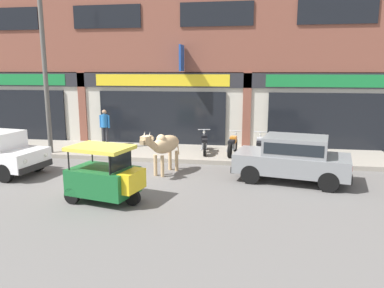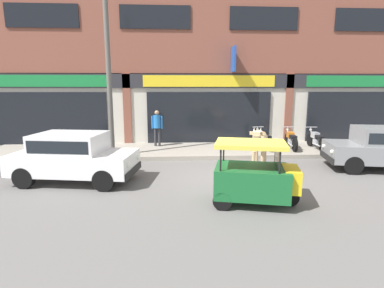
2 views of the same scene
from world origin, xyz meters
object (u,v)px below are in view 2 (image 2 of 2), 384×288
(auto_rickshaw, at_px, (255,177))
(pedestrian, at_px, (157,124))
(motorcycle_2, at_px, (316,140))
(car_1, at_px, (384,146))
(utility_pole, at_px, (109,72))
(motorcycle_0, at_px, (264,140))
(motorcycle_1, at_px, (291,140))
(cow, at_px, (260,141))
(car_0, at_px, (73,155))

(auto_rickshaw, height_order, pedestrian, pedestrian)
(motorcycle_2, bearing_deg, car_1, -70.13)
(pedestrian, bearing_deg, utility_pole, -131.55)
(motorcycle_0, height_order, utility_pole, utility_pole)
(auto_rickshaw, relative_size, pedestrian, 1.33)
(motorcycle_1, distance_m, utility_pole, 7.94)
(motorcycle_0, relative_size, utility_pole, 0.29)
(cow, height_order, motorcycle_2, cow)
(auto_rickshaw, relative_size, motorcycle_0, 1.18)
(motorcycle_2, bearing_deg, motorcycle_1, 173.90)
(cow, bearing_deg, utility_pole, 161.10)
(cow, relative_size, motorcycle_0, 1.13)
(auto_rickshaw, bearing_deg, motorcycle_2, 52.94)
(cow, xyz_separation_m, motorcycle_0, (0.99, 2.81, -0.45))
(motorcycle_0, bearing_deg, auto_rickshaw, -108.61)
(motorcycle_2, relative_size, utility_pole, 0.29)
(motorcycle_2, bearing_deg, cow, -141.12)
(motorcycle_0, distance_m, utility_pole, 6.88)
(cow, height_order, motorcycle_1, cow)
(car_0, height_order, motorcycle_2, car_0)
(car_0, height_order, pedestrian, pedestrian)
(car_1, distance_m, utility_pole, 9.97)
(auto_rickshaw, bearing_deg, pedestrian, 112.27)
(motorcycle_0, relative_size, motorcycle_2, 1.00)
(auto_rickshaw, height_order, motorcycle_1, auto_rickshaw)
(cow, xyz_separation_m, utility_pole, (-5.22, 1.79, 2.31))
(auto_rickshaw, height_order, motorcycle_0, auto_rickshaw)
(pedestrian, bearing_deg, motorcycle_0, -9.93)
(car_1, xyz_separation_m, motorcycle_0, (-3.23, 2.99, -0.26))
(motorcycle_0, height_order, motorcycle_1, same)
(car_1, bearing_deg, motorcycle_1, 125.53)
(car_0, bearing_deg, cow, 8.64)
(cow, height_order, auto_rickshaw, cow)
(motorcycle_1, bearing_deg, auto_rickshaw, -118.85)
(cow, bearing_deg, motorcycle_1, 51.45)
(utility_pole, bearing_deg, pedestrian, 48.45)
(motorcycle_0, xyz_separation_m, pedestrian, (-4.59, 0.80, 0.60))
(motorcycle_1, relative_size, motorcycle_2, 1.00)
(car_0, relative_size, motorcycle_1, 2.09)
(cow, distance_m, auto_rickshaw, 3.07)
(motorcycle_2, distance_m, utility_pole, 8.92)
(cow, height_order, utility_pole, utility_pole)
(car_0, relative_size, car_1, 0.99)
(motorcycle_1, bearing_deg, utility_pole, -172.91)
(car_1, relative_size, motorcycle_2, 2.10)
(motorcycle_0, bearing_deg, car_1, -42.86)
(pedestrian, xyz_separation_m, utility_pole, (-1.62, -1.83, 2.17))
(utility_pole, bearing_deg, auto_rickshaw, -47.54)
(motorcycle_1, bearing_deg, motorcycle_2, -6.10)
(auto_rickshaw, xyz_separation_m, pedestrian, (-2.67, 6.52, 0.49))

